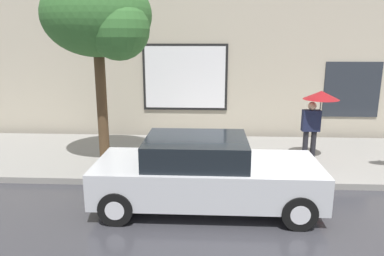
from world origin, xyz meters
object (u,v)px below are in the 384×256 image
(pedestrian_with_umbrella, at_px, (318,106))
(street_tree, at_px, (101,19))
(fire_hydrant, at_px, (206,157))
(parked_car, at_px, (205,174))

(pedestrian_with_umbrella, xyz_separation_m, street_tree, (-5.40, -0.60, 2.16))
(fire_hydrant, xyz_separation_m, pedestrian_with_umbrella, (2.88, 1.14, 1.06))
(fire_hydrant, relative_size, street_tree, 0.17)
(parked_car, bearing_deg, pedestrian_with_umbrella, 42.84)
(fire_hydrant, bearing_deg, pedestrian_with_umbrella, 21.55)
(pedestrian_with_umbrella, relative_size, street_tree, 0.40)
(pedestrian_with_umbrella, bearing_deg, fire_hydrant, -158.45)
(fire_hydrant, bearing_deg, street_tree, 167.92)
(fire_hydrant, distance_m, street_tree, 4.13)
(fire_hydrant, height_order, pedestrian_with_umbrella, pedestrian_with_umbrella)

